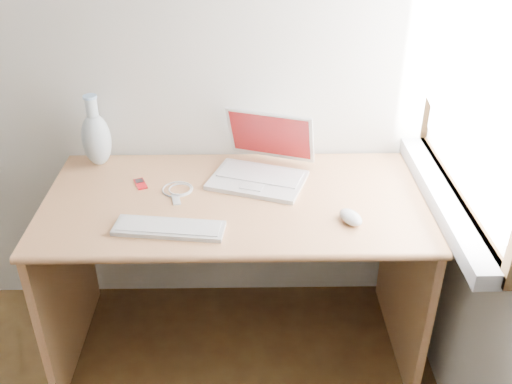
{
  "coord_description": "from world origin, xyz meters",
  "views": [
    {
      "loc": [
        0.98,
        -0.46,
        1.86
      ],
      "look_at": [
        1.01,
        1.35,
        0.79
      ],
      "focal_mm": 40.0,
      "sensor_mm": 36.0,
      "label": 1
    }
  ],
  "objects_px": {
    "desk": "(236,232)",
    "external_keyboard": "(169,228)",
    "vase": "(96,137)",
    "laptop": "(257,164)"
  },
  "relations": [
    {
      "from": "desk",
      "to": "vase",
      "type": "bearing_deg",
      "value": 161.28
    },
    {
      "from": "external_keyboard",
      "to": "vase",
      "type": "height_order",
      "value": "vase"
    },
    {
      "from": "desk",
      "to": "vase",
      "type": "relative_size",
      "value": 4.72
    },
    {
      "from": "laptop",
      "to": "vase",
      "type": "bearing_deg",
      "value": -170.67
    },
    {
      "from": "desk",
      "to": "vase",
      "type": "xyz_separation_m",
      "value": [
        -0.56,
        0.19,
        0.34
      ]
    },
    {
      "from": "desk",
      "to": "laptop",
      "type": "xyz_separation_m",
      "value": [
        0.09,
        0.08,
        0.27
      ]
    },
    {
      "from": "external_keyboard",
      "to": "laptop",
      "type": "bearing_deg",
      "value": 57.92
    },
    {
      "from": "desk",
      "to": "laptop",
      "type": "distance_m",
      "value": 0.3
    },
    {
      "from": "external_keyboard",
      "to": "vase",
      "type": "bearing_deg",
      "value": 132.29
    },
    {
      "from": "desk",
      "to": "external_keyboard",
      "type": "relative_size",
      "value": 3.65
    }
  ]
}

